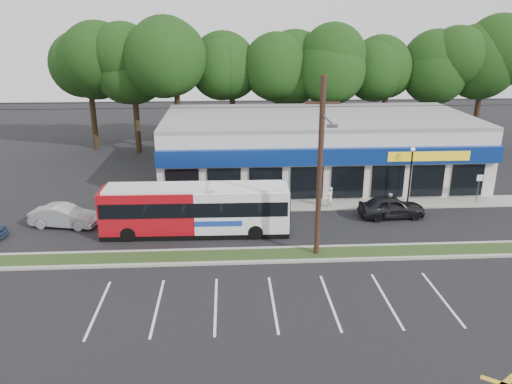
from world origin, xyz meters
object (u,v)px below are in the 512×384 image
at_px(sign_post, 479,184).
at_px(metrobus, 196,209).
at_px(car_dark, 392,207).
at_px(utility_pole, 317,163).
at_px(pedestrian_b, 389,204).
at_px(car_silver, 64,216).
at_px(pedestrian_a, 330,198).
at_px(lamp_post, 411,169).

bearing_deg(sign_post, metrobus, -168.46).
bearing_deg(car_dark, metrobus, 95.27).
height_order(utility_pole, pedestrian_b, utility_pole).
relative_size(metrobus, car_dark, 2.63).
height_order(utility_pole, car_silver, utility_pole).
xyz_separation_m(car_dark, car_silver, (-21.50, -0.34, -0.04)).
bearing_deg(pedestrian_a, car_dark, 118.76).
height_order(utility_pole, sign_post, utility_pole).
bearing_deg(lamp_post, sign_post, -2.58).
xyz_separation_m(metrobus, pedestrian_a, (9.15, 3.83, -0.84)).
bearing_deg(pedestrian_b, pedestrian_a, -27.18).
xyz_separation_m(utility_pole, metrobus, (-6.78, 3.57, -3.78)).
relative_size(lamp_post, pedestrian_a, 2.68).
distance_m(utility_pole, car_silver, 16.83).
relative_size(sign_post, pedestrian_a, 1.40).
bearing_deg(pedestrian_b, utility_pole, 37.28).
bearing_deg(lamp_post, pedestrian_a, -175.34).
bearing_deg(car_silver, pedestrian_b, -77.09).
relative_size(car_dark, car_silver, 1.02).
height_order(lamp_post, car_dark, lamp_post).
bearing_deg(sign_post, lamp_post, 177.42).
bearing_deg(pedestrian_a, lamp_post, 149.81).
distance_m(car_silver, pedestrian_a, 17.82).
height_order(car_dark, pedestrian_a, pedestrian_a).
distance_m(metrobus, car_dark, 13.15).
relative_size(metrobus, pedestrian_a, 7.24).
relative_size(lamp_post, car_silver, 0.99).
distance_m(sign_post, pedestrian_a, 10.83).
height_order(utility_pole, car_dark, utility_pole).
bearing_deg(utility_pole, car_dark, 41.64).
xyz_separation_m(car_silver, pedestrian_a, (17.68, 2.24, 0.09)).
bearing_deg(pedestrian_b, lamp_post, -143.73).
bearing_deg(sign_post, utility_pole, -149.85).
distance_m(car_dark, pedestrian_b, 0.49).
height_order(utility_pole, lamp_post, utility_pole).
height_order(car_dark, pedestrian_b, pedestrian_b).
bearing_deg(car_silver, car_dark, -78.41).
distance_m(metrobus, car_silver, 8.73).
relative_size(car_silver, pedestrian_a, 2.70).
height_order(lamp_post, car_silver, lamp_post).
relative_size(utility_pole, car_dark, 11.42).
bearing_deg(car_dark, pedestrian_b, -0.64).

